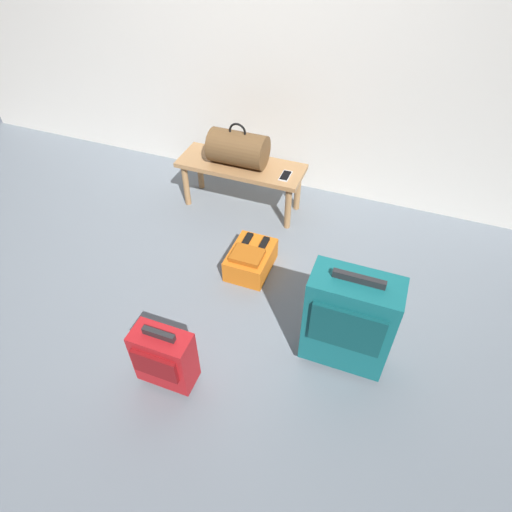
{
  "coord_description": "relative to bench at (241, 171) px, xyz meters",
  "views": [
    {
      "loc": [
        1.17,
        -1.64,
        2.23
      ],
      "look_at": [
        0.44,
        0.3,
        0.25
      ],
      "focal_mm": 30.43,
      "sensor_mm": 36.0,
      "label": 1
    }
  ],
  "objects": [
    {
      "name": "duffel_bag_brown",
      "position": [
        -0.02,
        -0.0,
        0.2
      ],
      "size": [
        0.44,
        0.26,
        0.34
      ],
      "color": "brown",
      "rests_on": "bench"
    },
    {
      "name": "ground_plane",
      "position": [
        -0.02,
        -1.08,
        -0.35
      ],
      "size": [
        6.6,
        6.6,
        0.0
      ],
      "primitive_type": "plane",
      "color": "slate"
    },
    {
      "name": "backpack_orange",
      "position": [
        0.34,
        -0.67,
        -0.25
      ],
      "size": [
        0.28,
        0.38,
        0.21
      ],
      "color": "orange",
      "rests_on": "ground"
    },
    {
      "name": "bench",
      "position": [
        0.0,
        0.0,
        0.0
      ],
      "size": [
        1.0,
        0.36,
        0.41
      ],
      "color": "#A87A4C",
      "rests_on": "ground"
    },
    {
      "name": "suitcase_upright_teal",
      "position": [
        1.11,
        -1.19,
        0.02
      ],
      "size": [
        0.47,
        0.26,
        0.71
      ],
      "color": "#14666B",
      "rests_on": "ground"
    },
    {
      "name": "cell_phone",
      "position": [
        0.38,
        -0.04,
        0.07
      ],
      "size": [
        0.07,
        0.14,
        0.01
      ],
      "color": "silver",
      "rests_on": "bench"
    },
    {
      "name": "back_wall",
      "position": [
        -0.02,
        0.52,
        1.05
      ],
      "size": [
        6.0,
        0.1,
        2.8
      ],
      "primitive_type": "cube",
      "color": "silver",
      "rests_on": "ground"
    },
    {
      "name": "suitcase_small_red",
      "position": [
        0.23,
        -1.68,
        -0.11
      ],
      "size": [
        0.32,
        0.19,
        0.46
      ],
      "color": "red",
      "rests_on": "ground"
    }
  ]
}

